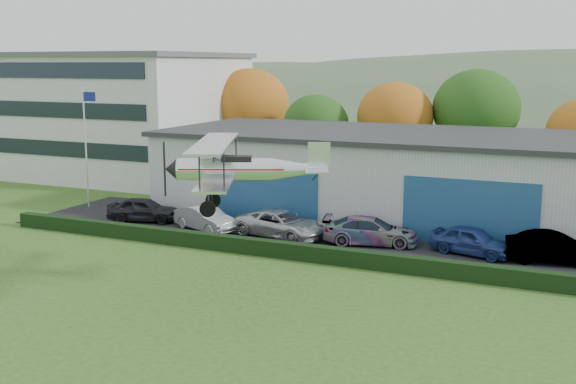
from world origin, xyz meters
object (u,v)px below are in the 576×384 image
at_px(office_block, 112,113).
at_px(car_2, 281,224).
at_px(car_1, 205,218).
at_px(hangar, 487,180).
at_px(car_5, 554,248).
at_px(biplane, 239,167).
at_px(flagpole, 87,136).
at_px(car_3, 371,231).
at_px(car_0, 144,209).
at_px(car_4, 472,241).

height_order(office_block, car_2, office_block).
bearing_deg(car_1, hangar, -37.66).
xyz_separation_m(office_block, car_5, (37.31, -14.54, -4.42)).
relative_size(office_block, biplane, 2.66).
relative_size(flagpole, car_3, 1.60).
bearing_deg(flagpole, car_3, -4.77).
bearing_deg(biplane, hangar, 42.32).
distance_m(car_0, biplane, 15.14).
height_order(flagpole, car_3, flagpole).
bearing_deg(hangar, biplane, -114.38).
xyz_separation_m(office_block, car_0, (13.94, -15.08, -4.43)).
bearing_deg(car_0, office_block, 26.93).
distance_m(car_0, car_4, 19.52).
xyz_separation_m(car_2, biplane, (2.11, -8.83, 4.52)).
distance_m(car_1, car_2, 4.63).
distance_m(car_0, car_5, 23.38).
height_order(flagpole, car_1, flagpole).
height_order(car_1, car_5, car_5).
relative_size(hangar, flagpole, 5.08).
bearing_deg(flagpole, car_1, -13.93).
bearing_deg(flagpole, car_0, -19.62).
bearing_deg(car_3, car_2, 82.60).
height_order(hangar, car_1, hangar).
bearing_deg(car_5, car_1, 85.03).
height_order(flagpole, car_5, flagpole).
relative_size(car_5, biplane, 0.59).
relative_size(office_block, car_4, 4.91).
bearing_deg(office_block, flagpole, -58.03).
xyz_separation_m(hangar, car_5, (4.31, -7.52, -1.86)).
bearing_deg(flagpole, hangar, 13.51).
xyz_separation_m(office_block, car_2, (23.19, -15.18, -4.44)).
relative_size(car_1, car_5, 0.94).
xyz_separation_m(office_block, car_3, (28.19, -14.68, -4.44)).
bearing_deg(car_1, car_2, -63.22).
xyz_separation_m(flagpole, car_5, (29.19, -1.54, -3.99)).
bearing_deg(car_1, flagpole, 97.66).
height_order(hangar, car_2, hangar).
bearing_deg(biplane, car_4, 25.90).
xyz_separation_m(car_1, car_3, (9.60, 0.92, 0.02)).
distance_m(hangar, flagpole, 25.68).
distance_m(car_2, biplane, 10.14).
relative_size(flagpole, car_0, 1.85).
distance_m(hangar, car_0, 20.78).
bearing_deg(biplane, office_block, 113.20).
xyz_separation_m(car_3, car_5, (9.12, 0.14, 0.02)).
bearing_deg(car_4, car_3, 105.90).
height_order(car_0, biplane, biplane).
bearing_deg(biplane, car_2, 80.15).
relative_size(car_3, car_4, 1.19).
bearing_deg(car_4, car_5, -74.90).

